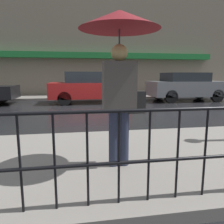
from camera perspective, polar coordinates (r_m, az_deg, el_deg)
ground_plane at (r=8.63m, az=-5.65°, el=0.29°), size 80.00×80.00×0.00m
sidewalk_near at (r=3.52m, az=0.14°, el=-12.41°), size 28.00×3.04×0.14m
sidewalk_far at (r=13.35m, az=-7.01°, el=3.88°), size 28.00×2.04×0.14m
lane_marking at (r=8.63m, az=-5.65°, el=0.32°), size 25.20×0.12×0.01m
building_storefront at (r=14.57m, az=-7.49°, el=17.45°), size 28.00×0.85×6.88m
railing_foreground at (r=2.13m, az=5.85°, el=-8.65°), size 12.00×0.04×0.94m
pedestrian at (r=2.94m, az=2.03°, el=17.22°), size 1.05×1.05×2.06m
car_red at (r=11.13m, az=-6.02°, el=6.45°), size 3.96×1.88×1.55m
car_grey at (r=12.59m, az=18.82°, el=6.35°), size 4.09×1.90×1.52m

